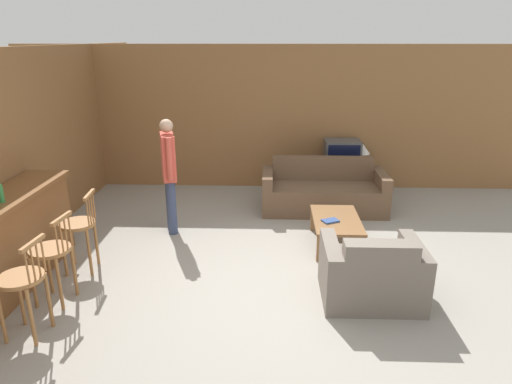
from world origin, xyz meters
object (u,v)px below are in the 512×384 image
object	(u,v)px
bar_chair_far	(79,229)
bottle	(0,191)
person_by_window	(169,170)
coffee_table	(336,222)
tv	(342,153)
book_on_table	(330,221)
table_lamp	(362,149)
bar_chair_mid	(52,255)
armchair_near	(372,274)
tv_unit	(340,179)
couch_far	(323,192)
bar_chair_near	(23,284)

from	to	relation	value
bar_chair_far	bottle	size ratio (longest dim) A/B	3.64
bar_chair_far	person_by_window	bearing A→B (deg)	55.09
coffee_table	tv	xyz separation A→B (m)	(0.37, 2.26, 0.40)
book_on_table	table_lamp	distance (m)	2.54
tv	bar_chair_mid	bearing A→B (deg)	-133.05
bar_chair_mid	table_lamp	xyz separation A→B (m)	(3.89, 3.79, 0.27)
armchair_near	person_by_window	bearing A→B (deg)	145.57
tv_unit	bottle	bearing A→B (deg)	-138.48
tv	tv_unit	bearing A→B (deg)	90.00
book_on_table	armchair_near	bearing A→B (deg)	-76.51
bar_chair_mid	bar_chair_far	xyz separation A→B (m)	(0.00, 0.70, 0.00)
tv_unit	coffee_table	bearing A→B (deg)	-99.33
coffee_table	table_lamp	bearing A→B (deg)	72.35
armchair_near	bar_chair_mid	bearing A→B (deg)	-177.15
couch_far	book_on_table	xyz separation A→B (m)	(-0.06, -1.48, 0.10)
tv	couch_far	bearing A→B (deg)	-114.60
tv_unit	bottle	world-z (taller)	bottle
person_by_window	bar_chair_mid	bearing A→B (deg)	-113.77
bar_chair_near	bottle	bearing A→B (deg)	125.31
table_lamp	person_by_window	bearing A→B (deg)	-148.24
bottle	book_on_table	size ratio (longest dim) A/B	1.08
armchair_near	tv_unit	bearing A→B (deg)	87.36
bar_chair_mid	bar_chair_near	bearing A→B (deg)	-90.00
bar_chair_mid	book_on_table	bearing A→B (deg)	24.90
couch_far	tv_unit	xyz separation A→B (m)	(0.40, 0.89, -0.05)
armchair_near	bar_chair_near	bearing A→B (deg)	-167.38
couch_far	table_lamp	xyz separation A→B (m)	(0.75, 0.89, 0.52)
bar_chair_near	book_on_table	world-z (taller)	bar_chair_near
tv	book_on_table	bearing A→B (deg)	-101.22
bar_chair_mid	armchair_near	world-z (taller)	bar_chair_mid
table_lamp	tv_unit	bearing A→B (deg)	180.00
bar_chair_mid	tv_unit	bearing A→B (deg)	46.97
couch_far	book_on_table	distance (m)	1.49
bar_chair_far	coffee_table	distance (m)	3.28
coffee_table	tv	bearing A→B (deg)	80.66
tv_unit	bar_chair_near	bearing A→B (deg)	-128.95
bar_chair_mid	book_on_table	size ratio (longest dim) A/B	3.92
tv_unit	armchair_near	bearing A→B (deg)	-92.64
coffee_table	tv_unit	xyz separation A→B (m)	(0.37, 2.26, -0.08)
tv	table_lamp	distance (m)	0.36
couch_far	armchair_near	size ratio (longest dim) A/B	1.90
bar_chair_mid	book_on_table	xyz separation A→B (m)	(3.07, 1.42, -0.15)
armchair_near	person_by_window	size ratio (longest dim) A/B	0.63
bar_chair_near	book_on_table	bearing A→B (deg)	33.24
couch_far	table_lamp	world-z (taller)	table_lamp
bar_chair_far	book_on_table	world-z (taller)	bar_chair_far
tv_unit	person_by_window	bearing A→B (deg)	-145.05
couch_far	table_lamp	distance (m)	1.27
tv_unit	tv	xyz separation A→B (m)	(0.00, -0.00, 0.49)
person_by_window	armchair_near	bearing A→B (deg)	-34.43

